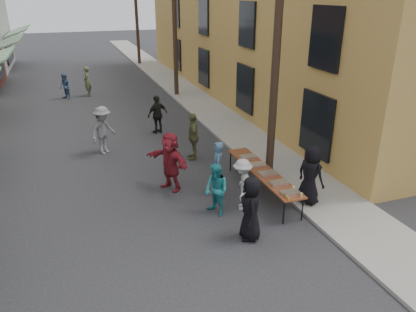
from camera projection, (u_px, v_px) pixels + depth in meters
ground at (171, 245)px, 10.17m from camera, size 120.00×120.00×0.00m
sidewalk at (188, 94)px, 24.79m from camera, size 2.20×60.00×0.10m
building_ochre at (290, 7)px, 23.93m from camera, size 10.00×28.00×10.00m
utility_pole_near at (277, 40)px, 12.42m from camera, size 0.26×0.26×9.00m
utility_pole_mid at (174, 18)px, 22.88m from camera, size 0.26×0.26×9.00m
utility_pole_far at (136, 9)px, 33.35m from camera, size 0.26×0.26×9.00m
serving_table at (263, 172)px, 12.55m from camera, size 0.70×4.00×0.75m
catering_tray_sausage at (290, 193)px, 11.08m from camera, size 0.50×0.33×0.08m
catering_tray_foil_b at (279, 183)px, 11.64m from camera, size 0.50×0.33×0.08m
catering_tray_buns at (267, 173)px, 12.25m from camera, size 0.50×0.33×0.08m
catering_tray_foil_d at (257, 165)px, 12.86m from camera, size 0.50×0.33×0.08m
catering_tray_buns_end at (248, 157)px, 13.47m from camera, size 0.50×0.33×0.08m
condiment_jar_a at (289, 199)px, 10.75m from camera, size 0.07×0.07×0.08m
condiment_jar_b at (287, 197)px, 10.83m from camera, size 0.07×0.07×0.08m
condiment_jar_c at (285, 196)px, 10.92m from camera, size 0.07×0.07×0.08m
cup_stack at (301, 195)px, 10.91m from camera, size 0.08×0.08×0.12m
guest_front_a at (251, 209)px, 10.16m from camera, size 0.76×0.95×1.70m
guest_front_b at (217, 168)px, 12.50m from camera, size 0.57×0.71×1.69m
guest_front_c at (216, 190)px, 11.30m from camera, size 0.79×0.89×1.52m
guest_front_d at (242, 184)px, 11.62m from camera, size 0.91×1.13×1.53m
guest_front_e at (193, 136)px, 15.08m from camera, size 0.65×1.12×1.79m
guest_queue_back at (170, 161)px, 12.72m from camera, size 1.32×1.81×1.89m
server at (310, 175)px, 11.70m from camera, size 0.82×1.01×1.78m
passerby_left at (103, 130)px, 15.58m from camera, size 1.36×1.33×1.88m
passerby_mid at (158, 114)px, 17.87m from camera, size 1.08×0.76×1.70m
passerby_right at (87, 82)px, 24.19m from camera, size 0.48×0.68×1.76m
passerby_far at (65, 86)px, 23.59m from camera, size 0.84×0.90×1.49m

